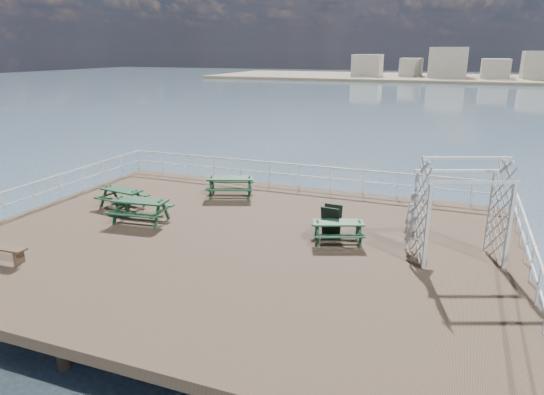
{
  "coord_description": "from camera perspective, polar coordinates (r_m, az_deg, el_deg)",
  "views": [
    {
      "loc": [
        6.61,
        -13.75,
        6.1
      ],
      "look_at": [
        0.72,
        1.5,
        1.1
      ],
      "focal_mm": 32.0,
      "sensor_mm": 36.0,
      "label": 1
    }
  ],
  "objects": [
    {
      "name": "sea_backdrop",
      "position": [
        148.08,
        24.07,
        13.02
      ],
      "size": [
        300.0,
        300.0,
        9.2
      ],
      "color": "#3C5066",
      "rests_on": "ground"
    },
    {
      "name": "railing",
      "position": [
        18.39,
        -1.08,
        0.49
      ],
      "size": [
        17.77,
        13.76,
        1.1
      ],
      "color": "silver",
      "rests_on": "ground"
    },
    {
      "name": "trellis_arbor",
      "position": [
        15.39,
        21.29,
        -1.93
      ],
      "size": [
        2.87,
        2.19,
        3.18
      ],
      "rotation": [
        0.0,
        0.0,
        0.37
      ],
      "color": "silver",
      "rests_on": "ground"
    },
    {
      "name": "ground",
      "position": [
        16.49,
        -4.22,
        -5.32
      ],
      "size": [
        18.0,
        14.0,
        0.3
      ],
      "primitive_type": "cube",
      "color": "brown",
      "rests_on": "ground"
    },
    {
      "name": "picnic_table_b",
      "position": [
        20.94,
        -4.9,
        1.75
      ],
      "size": [
        2.4,
        2.17,
        0.96
      ],
      "rotation": [
        0.0,
        0.0,
        0.35
      ],
      "color": "#163D1E",
      "rests_on": "ground"
    },
    {
      "name": "sandwich_board",
      "position": [
        16.68,
        6.99,
        -2.71
      ],
      "size": [
        0.67,
        0.52,
        1.05
      ],
      "rotation": [
        0.0,
        0.0,
        -0.06
      ],
      "color": "black",
      "rests_on": "ground"
    },
    {
      "name": "picnic_table_c",
      "position": [
        16.08,
        7.78,
        -3.49
      ],
      "size": [
        2.01,
        1.83,
        0.8
      ],
      "rotation": [
        0.0,
        0.0,
        0.37
      ],
      "color": "#163D1E",
      "rests_on": "ground"
    },
    {
      "name": "person",
      "position": [
        15.7,
        16.49,
        -2.79
      ],
      "size": [
        0.84,
        0.72,
        1.95
      ],
      "primitive_type": "imported",
      "rotation": [
        0.0,
        0.0,
        0.44
      ],
      "color": "silver",
      "rests_on": "ground"
    },
    {
      "name": "picnic_table_d",
      "position": [
        18.4,
        -15.22,
        -0.96
      ],
      "size": [
        2.14,
        1.8,
        0.96
      ],
      "rotation": [
        0.0,
        0.0,
        0.11
      ],
      "color": "#163D1E",
      "rests_on": "ground"
    },
    {
      "name": "picnic_table_a",
      "position": [
        20.42,
        -17.26,
        0.41
      ],
      "size": [
        1.9,
        1.61,
        0.84
      ],
      "rotation": [
        0.0,
        0.0,
        -0.14
      ],
      "color": "#163D1E",
      "rests_on": "ground"
    },
    {
      "name": "flat_bench_far",
      "position": [
        16.68,
        -29.15,
        -5.42
      ],
      "size": [
        1.65,
        0.43,
        0.47
      ],
      "rotation": [
        0.0,
        0.0,
        0.03
      ],
      "color": "brown",
      "rests_on": "ground"
    }
  ]
}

